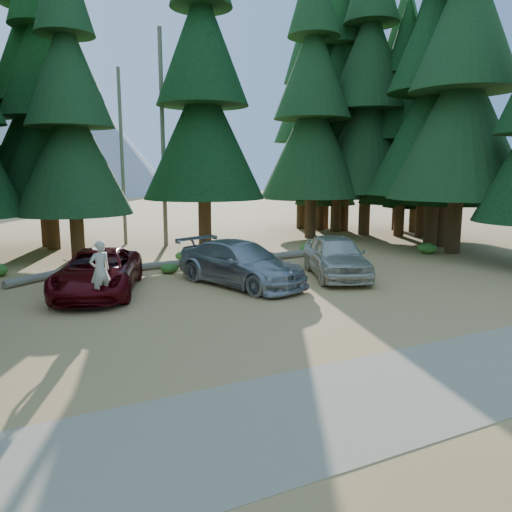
{
  "coord_description": "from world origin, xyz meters",
  "views": [
    {
      "loc": [
        -7.34,
        -13.55,
        4.32
      ],
      "look_at": [
        0.59,
        2.34,
        1.25
      ],
      "focal_mm": 35.0,
      "sensor_mm": 36.0,
      "label": 1
    }
  ],
  "objects_px": {
    "frisbee_player": "(100,270)",
    "silver_minivan_right": "(336,256)",
    "silver_minivan_center": "(241,263)",
    "log_mid": "(170,264)",
    "log_right": "(290,255)",
    "log_left": "(55,274)",
    "red_pickup": "(98,272)"
  },
  "relations": [
    {
      "from": "red_pickup",
      "to": "frisbee_player",
      "type": "bearing_deg",
      "value": -77.6
    },
    {
      "from": "silver_minivan_right",
      "to": "log_left",
      "type": "bearing_deg",
      "value": 176.14
    },
    {
      "from": "silver_minivan_right",
      "to": "log_right",
      "type": "relative_size",
      "value": 0.91
    },
    {
      "from": "frisbee_player",
      "to": "log_left",
      "type": "xyz_separation_m",
      "value": [
        -0.87,
        5.85,
        -1.14
      ]
    },
    {
      "from": "red_pickup",
      "to": "silver_minivan_right",
      "type": "height_order",
      "value": "silver_minivan_right"
    },
    {
      "from": "red_pickup",
      "to": "silver_minivan_center",
      "type": "xyz_separation_m",
      "value": [
        5.09,
        -0.99,
        0.05
      ]
    },
    {
      "from": "silver_minivan_right",
      "to": "log_left",
      "type": "height_order",
      "value": "silver_minivan_right"
    },
    {
      "from": "red_pickup",
      "to": "frisbee_player",
      "type": "relative_size",
      "value": 3.03
    },
    {
      "from": "silver_minivan_right",
      "to": "log_left",
      "type": "distance_m",
      "value": 11.45
    },
    {
      "from": "log_mid",
      "to": "log_right",
      "type": "distance_m",
      "value": 6.02
    },
    {
      "from": "silver_minivan_center",
      "to": "log_mid",
      "type": "relative_size",
      "value": 1.47
    },
    {
      "from": "silver_minivan_right",
      "to": "log_mid",
      "type": "relative_size",
      "value": 1.31
    },
    {
      "from": "frisbee_player",
      "to": "log_left",
      "type": "bearing_deg",
      "value": -101.36
    },
    {
      "from": "red_pickup",
      "to": "silver_minivan_right",
      "type": "distance_m",
      "value": 9.26
    },
    {
      "from": "silver_minivan_right",
      "to": "red_pickup",
      "type": "bearing_deg",
      "value": -167.52
    },
    {
      "from": "red_pickup",
      "to": "silver_minivan_center",
      "type": "relative_size",
      "value": 0.98
    },
    {
      "from": "silver_minivan_center",
      "to": "log_right",
      "type": "bearing_deg",
      "value": 23.27
    },
    {
      "from": "red_pickup",
      "to": "log_left",
      "type": "bearing_deg",
      "value": 128.41
    },
    {
      "from": "silver_minivan_center",
      "to": "log_left",
      "type": "xyz_separation_m",
      "value": [
        -6.26,
        4.43,
        -0.66
      ]
    },
    {
      "from": "silver_minivan_right",
      "to": "log_right",
      "type": "height_order",
      "value": "silver_minivan_right"
    },
    {
      "from": "red_pickup",
      "to": "log_left",
      "type": "xyz_separation_m",
      "value": [
        -1.17,
        3.44,
        -0.61
      ]
    },
    {
      "from": "red_pickup",
      "to": "log_left",
      "type": "distance_m",
      "value": 3.69
    },
    {
      "from": "frisbee_player",
      "to": "silver_minivan_right",
      "type": "bearing_deg",
      "value": 165.88
    },
    {
      "from": "frisbee_player",
      "to": "log_mid",
      "type": "distance_m",
      "value": 7.15
    },
    {
      "from": "log_mid",
      "to": "log_left",
      "type": "bearing_deg",
      "value": 176.41
    },
    {
      "from": "red_pickup",
      "to": "log_left",
      "type": "relative_size",
      "value": 1.23
    },
    {
      "from": "frisbee_player",
      "to": "log_left",
      "type": "height_order",
      "value": "frisbee_player"
    },
    {
      "from": "red_pickup",
      "to": "log_right",
      "type": "distance_m",
      "value": 10.19
    },
    {
      "from": "log_left",
      "to": "log_mid",
      "type": "height_order",
      "value": "log_left"
    },
    {
      "from": "silver_minivan_center",
      "to": "log_mid",
      "type": "bearing_deg",
      "value": 89.15
    },
    {
      "from": "silver_minivan_center",
      "to": "silver_minivan_right",
      "type": "height_order",
      "value": "silver_minivan_right"
    },
    {
      "from": "silver_minivan_center",
      "to": "log_mid",
      "type": "height_order",
      "value": "silver_minivan_center"
    }
  ]
}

